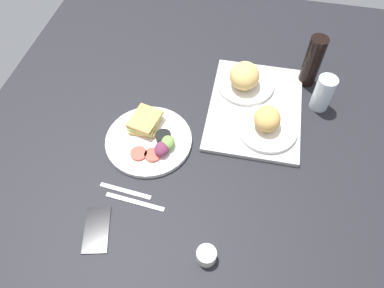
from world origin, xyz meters
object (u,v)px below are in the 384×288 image
at_px(espresso_cup, 206,255).
at_px(fork, 125,191).
at_px(plate_with_salad, 150,138).
at_px(serving_tray, 255,108).
at_px(bread_plate_far, 267,123).
at_px(knife, 135,202).
at_px(drinking_glass, 323,93).
at_px(soda_bottle, 313,61).
at_px(cell_phone, 97,229).
at_px(bread_plate_near, 245,79).

bearing_deg(espresso_cup, fork, -118.53).
distance_m(plate_with_salad, fork, 0.21).
xyz_separation_m(serving_tray, bread_plate_far, (0.10, 0.05, 0.04)).
bearing_deg(serving_tray, plate_with_salad, -57.32).
distance_m(bread_plate_far, espresso_cup, 0.50).
bearing_deg(knife, drinking_glass, 47.90).
distance_m(soda_bottle, fork, 0.82).
distance_m(bread_plate_far, cell_phone, 0.65).
bearing_deg(soda_bottle, drinking_glass, 21.86).
bearing_deg(cell_phone, soda_bottle, 127.98).
xyz_separation_m(serving_tray, espresso_cup, (0.58, -0.07, 0.01)).
bearing_deg(espresso_cup, soda_bottle, 161.54).
bearing_deg(fork, cell_phone, -102.37).
relative_size(drinking_glass, espresso_cup, 2.42).
height_order(bread_plate_far, espresso_cup, bread_plate_far).
xyz_separation_m(bread_plate_far, knife, (0.36, -0.37, -0.04)).
relative_size(bread_plate_far, espresso_cup, 3.72).
distance_m(plate_with_salad, cell_phone, 0.35).
bearing_deg(bread_plate_far, serving_tray, -154.12).
relative_size(bread_plate_near, plate_with_salad, 0.74).
bearing_deg(knife, soda_bottle, 56.41).
bearing_deg(serving_tray, bread_plate_near, -149.90).
relative_size(bread_plate_far, cell_phone, 1.45).
xyz_separation_m(plate_with_salad, espresso_cup, (0.36, 0.26, 0.00)).
height_order(bread_plate_far, fork, bread_plate_far).
xyz_separation_m(bread_plate_near, cell_phone, (0.66, -0.35, -0.05)).
distance_m(bread_plate_near, espresso_cup, 0.67).
bearing_deg(knife, serving_tray, 59.24).
distance_m(bread_plate_far, knife, 0.51).
xyz_separation_m(fork, cell_phone, (0.14, -0.04, 0.00)).
bearing_deg(drinking_glass, fork, -50.37).
distance_m(bread_plate_near, plate_with_salad, 0.42).
distance_m(bread_plate_far, fork, 0.52).
xyz_separation_m(plate_with_salad, cell_phone, (0.35, -0.07, -0.01)).
distance_m(knife, cell_phone, 0.14).
xyz_separation_m(soda_bottle, fork, (0.61, -0.54, -0.10)).
height_order(soda_bottle, cell_phone, soda_bottle).
bearing_deg(bread_plate_near, cell_phone, -28.07).
height_order(plate_with_salad, fork, plate_with_salad).
bearing_deg(fork, plate_with_salad, 88.20).
xyz_separation_m(plate_with_salad, soda_bottle, (-0.40, 0.52, 0.09)).
bearing_deg(bread_plate_near, plate_with_salad, -42.35).
height_order(bread_plate_far, knife, bread_plate_far).
xyz_separation_m(plate_with_salad, knife, (0.24, 0.02, -0.01)).
distance_m(drinking_glass, espresso_cup, 0.71).
height_order(drinking_glass, fork, drinking_glass).
bearing_deg(soda_bottle, fork, -41.68).
distance_m(bread_plate_far, soda_bottle, 0.32).
height_order(serving_tray, cell_phone, serving_tray).
xyz_separation_m(espresso_cup, cell_phone, (-0.02, -0.33, -0.02)).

